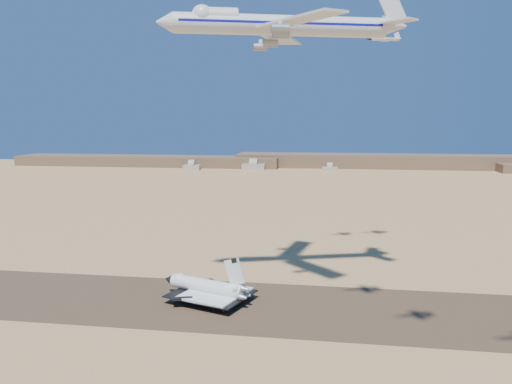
# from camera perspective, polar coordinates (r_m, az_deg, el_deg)

# --- Properties ---
(ground) EXTENTS (1200.00, 1200.00, 0.00)m
(ground) POSITION_cam_1_polar(r_m,az_deg,el_deg) (182.95, -5.33, -12.57)
(ground) COLOR tan
(ground) RESTS_ON ground
(runway) EXTENTS (600.00, 50.00, 0.06)m
(runway) POSITION_cam_1_polar(r_m,az_deg,el_deg) (182.94, -5.33, -12.56)
(runway) COLOR brown
(runway) RESTS_ON ground
(ridgeline) EXTENTS (960.00, 90.00, 18.00)m
(ridgeline) POSITION_cam_1_polar(r_m,az_deg,el_deg) (695.94, 10.55, 3.34)
(ridgeline) COLOR brown
(ridgeline) RESTS_ON ground
(hangars) EXTENTS (200.50, 29.50, 30.00)m
(hangars) POSITION_cam_1_polar(r_m,az_deg,el_deg) (655.73, -0.70, 2.94)
(hangars) COLOR #9E998C
(hangars) RESTS_ON ground
(shuttle) EXTENTS (36.34, 29.40, 17.69)m
(shuttle) POSITION_cam_1_polar(r_m,az_deg,el_deg) (184.23, -5.69, -10.85)
(shuttle) COLOR white
(shuttle) RESTS_ON runway
(carrier_747) EXTENTS (86.49, 64.50, 21.65)m
(carrier_747) POSITION_cam_1_polar(r_m,az_deg,el_deg) (178.19, 2.09, 18.52)
(carrier_747) COLOR silver
(crew_a) EXTENTS (0.63, 0.78, 1.85)m
(crew_a) POSITION_cam_1_polar(r_m,az_deg,el_deg) (174.02, -3.76, -13.32)
(crew_a) COLOR #E44D0D
(crew_a) RESTS_ON runway
(crew_b) EXTENTS (0.86, 0.91, 1.64)m
(crew_b) POSITION_cam_1_polar(r_m,az_deg,el_deg) (174.84, -3.61, -13.25)
(crew_b) COLOR #E44D0D
(crew_b) RESTS_ON runway
(crew_c) EXTENTS (1.10, 1.25, 1.91)m
(crew_c) POSITION_cam_1_polar(r_m,az_deg,el_deg) (175.76, -4.91, -13.09)
(crew_c) COLOR #E44D0D
(crew_c) RESTS_ON runway
(chase_jet_e) EXTENTS (13.47, 8.58, 3.52)m
(chase_jet_e) POSITION_cam_1_polar(r_m,az_deg,el_deg) (228.38, 9.53, 17.30)
(chase_jet_e) COLOR silver
(chase_jet_f) EXTENTS (15.90, 9.25, 4.05)m
(chase_jet_f) POSITION_cam_1_polar(r_m,az_deg,el_deg) (237.62, 14.45, 16.57)
(chase_jet_f) COLOR silver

